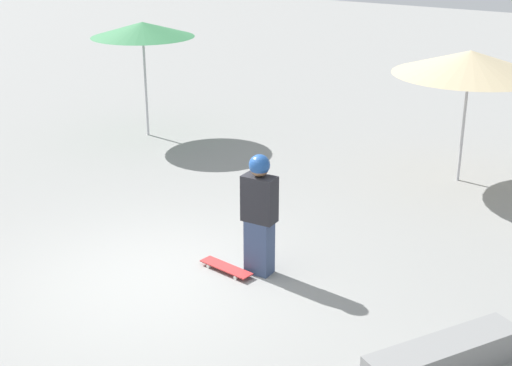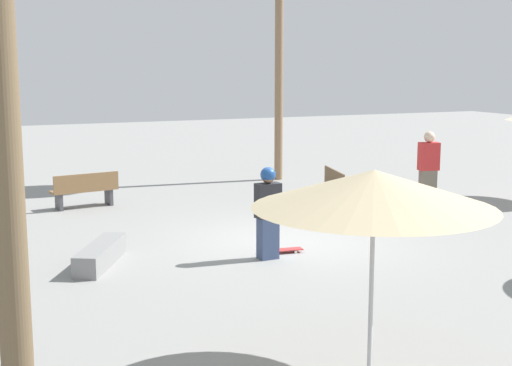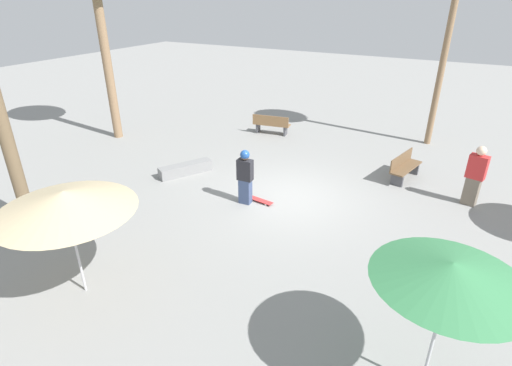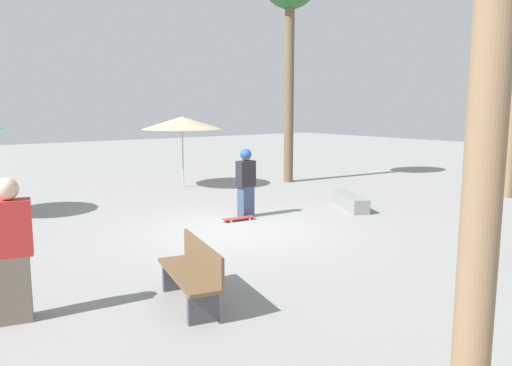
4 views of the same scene
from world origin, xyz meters
name	(u,v)px [view 3 (image 3 of 4)]	position (x,y,z in m)	size (l,w,h in m)	color
ground_plane	(288,197)	(0.00, 0.00, 0.00)	(60.00, 60.00, 0.00)	gray
skater_main	(245,175)	(-0.97, -0.91, 0.89)	(0.45, 0.27, 1.66)	#38476B
skateboard	(260,200)	(-0.59, -0.68, 0.06)	(0.82, 0.30, 0.07)	red
concrete_ledge	(186,169)	(-3.79, -0.11, 0.18)	(1.24, 1.80, 0.36)	gray
bench_near	(271,125)	(-3.10, 5.04, 0.43)	(1.65, 0.68, 0.85)	#47474C
bench_far	(404,167)	(2.81, 3.03, 0.43)	(0.79, 1.66, 0.85)	#47474C
shade_umbrella_tan	(65,201)	(-2.00, -5.84, 2.13)	(2.62, 2.62, 2.33)	#B7B7BC
shade_umbrella_green	(451,272)	(4.52, -4.86, 2.26)	(2.14, 2.14, 2.42)	#B7B7BC
bystander_watching	(475,176)	(4.83, 2.15, 0.90)	(0.54, 0.39, 1.80)	#726656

